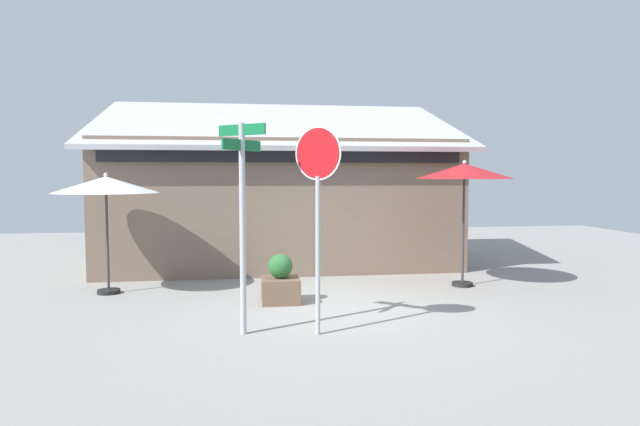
% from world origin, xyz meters
% --- Properties ---
extents(ground_plane, '(28.00, 28.00, 0.10)m').
position_xyz_m(ground_plane, '(0.00, 0.00, -0.05)').
color(ground_plane, gray).
extents(cafe_building, '(9.26, 4.91, 4.50)m').
position_xyz_m(cafe_building, '(-0.78, 5.08, 1.70)').
color(cafe_building, '#705B4C').
rests_on(cafe_building, ground).
extents(street_sign_post, '(0.72, 0.68, 3.11)m').
position_xyz_m(street_sign_post, '(-1.78, -1.51, 1.89)').
color(street_sign_post, '#A8AAB2').
rests_on(street_sign_post, ground).
extents(stop_sign, '(0.60, 0.52, 3.06)m').
position_xyz_m(stop_sign, '(-0.68, -1.70, 2.14)').
color(stop_sign, '#A8AAB2').
rests_on(stop_sign, ground).
extents(patio_umbrella_ivory_left, '(2.03, 2.03, 2.40)m').
position_xyz_m(patio_umbrella_ivory_left, '(-4.42, 1.69, 2.14)').
color(patio_umbrella_ivory_left, black).
rests_on(patio_umbrella_ivory_left, ground).
extents(patio_umbrella_crimson_center, '(2.03, 2.03, 2.66)m').
position_xyz_m(patio_umbrella_crimson_center, '(2.85, 1.40, 2.40)').
color(patio_umbrella_crimson_center, black).
rests_on(patio_umbrella_crimson_center, ground).
extents(sidewalk_planter, '(0.69, 0.69, 0.90)m').
position_xyz_m(sidewalk_planter, '(-1.08, 0.44, 0.36)').
color(sidewalk_planter, brown).
rests_on(sidewalk_planter, ground).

